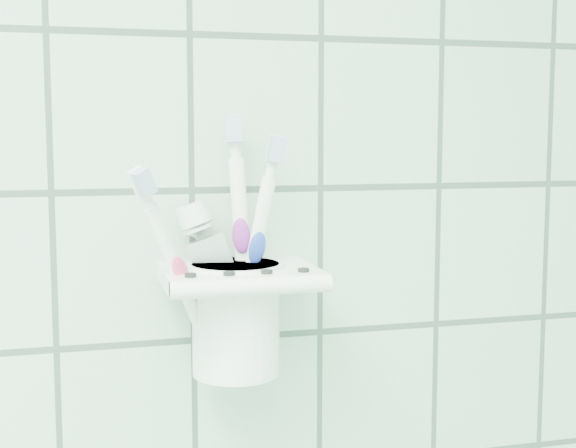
# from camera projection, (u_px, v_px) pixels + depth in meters

# --- Properties ---
(holder_bracket) EXTENTS (0.13, 0.11, 0.04)m
(holder_bracket) POSITION_uv_depth(u_px,v_px,m) (239.00, 278.00, 0.69)
(holder_bracket) COLOR white
(holder_bracket) RESTS_ON wall_back
(cup) EXTENTS (0.08, 0.08, 0.10)m
(cup) POSITION_uv_depth(u_px,v_px,m) (236.00, 314.00, 0.70)
(cup) COLOR white
(cup) RESTS_ON holder_bracket
(toothbrush_pink) EXTENTS (0.07, 0.06, 0.19)m
(toothbrush_pink) POSITION_uv_depth(u_px,v_px,m) (214.00, 254.00, 0.70)
(toothbrush_pink) COLOR white
(toothbrush_pink) RESTS_ON cup
(toothbrush_blue) EXTENTS (0.03, 0.03, 0.22)m
(toothbrush_blue) POSITION_uv_depth(u_px,v_px,m) (249.00, 238.00, 0.71)
(toothbrush_blue) COLOR white
(toothbrush_blue) RESTS_ON cup
(toothbrush_orange) EXTENTS (0.05, 0.02, 0.20)m
(toothbrush_orange) POSITION_uv_depth(u_px,v_px,m) (232.00, 248.00, 0.70)
(toothbrush_orange) COLOR white
(toothbrush_orange) RESTS_ON cup
(toothpaste_tube) EXTENTS (0.07, 0.04, 0.16)m
(toothpaste_tube) POSITION_uv_depth(u_px,v_px,m) (245.00, 266.00, 0.71)
(toothpaste_tube) COLOR silver
(toothpaste_tube) RESTS_ON cup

